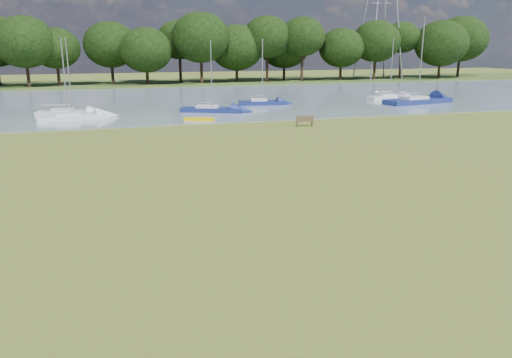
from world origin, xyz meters
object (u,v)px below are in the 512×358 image
object	(u,v)px
sailboat_6	(72,115)
sailboat_7	(389,96)
riverbank_bench	(305,121)
kayak	(199,119)
sailboat_1	(417,99)
sailboat_2	(262,101)
sailboat_3	(211,108)
sailboat_8	(67,111)

from	to	relation	value
sailboat_6	sailboat_7	world-z (taller)	sailboat_7
riverbank_bench	kayak	bearing A→B (deg)	157.18
sailboat_1	sailboat_7	world-z (taller)	sailboat_1
riverbank_bench	sailboat_2	size ratio (longest dim) A/B	0.22
sailboat_3	sailboat_7	world-z (taller)	sailboat_7
sailboat_2	sailboat_3	distance (m)	8.18
sailboat_3	sailboat_6	xyz separation A→B (m)	(-13.32, -1.60, 0.00)
sailboat_6	sailboat_7	distance (m)	38.21
sailboat_2	riverbank_bench	bearing A→B (deg)	-86.78
riverbank_bench	sailboat_6	world-z (taller)	sailboat_6
sailboat_2	sailboat_6	world-z (taller)	sailboat_2
sailboat_6	sailboat_8	bearing A→B (deg)	91.34
riverbank_bench	sailboat_7	xyz separation A→B (m)	(18.53, 17.09, -0.02)
riverbank_bench	sailboat_6	bearing A→B (deg)	165.47
sailboat_1	sailboat_2	bearing A→B (deg)	156.95
sailboat_1	sailboat_7	size ratio (longest dim) A/B	1.29
riverbank_bench	sailboat_7	size ratio (longest dim) A/B	0.21
riverbank_bench	sailboat_8	world-z (taller)	sailboat_8
sailboat_3	sailboat_8	distance (m)	13.91
sailboat_6	sailboat_8	distance (m)	2.67
sailboat_2	sailboat_7	xyz separation A→B (m)	(17.34, 1.36, -0.03)
kayak	riverbank_bench	bearing A→B (deg)	-11.58
sailboat_2	sailboat_3	size ratio (longest dim) A/B	1.03
riverbank_bench	kayak	xyz separation A→B (m)	(-7.94, 5.60, -0.28)
kayak	sailboat_2	size ratio (longest dim) A/B	0.38
kayak	sailboat_3	xyz separation A→B (m)	(2.32, 5.61, 0.25)
sailboat_3	sailboat_8	size ratio (longest dim) A/B	0.98
kayak	sailboat_3	distance (m)	6.07
riverbank_bench	sailboat_8	xyz separation A→B (m)	(-19.49, 12.22, 0.03)
sailboat_8	sailboat_7	bearing A→B (deg)	16.80
sailboat_2	sailboat_1	bearing A→B (deg)	-4.82
sailboat_1	sailboat_7	distance (m)	5.30
kayak	sailboat_6	distance (m)	11.71
sailboat_8	kayak	bearing A→B (deg)	-20.33
sailboat_1	sailboat_8	distance (m)	38.52
sailboat_2	sailboat_8	size ratio (longest dim) A/B	1.01
kayak	sailboat_6	world-z (taller)	sailboat_6
sailboat_3	sailboat_7	distance (m)	24.86
kayak	sailboat_3	world-z (taller)	sailboat_3
sailboat_3	sailboat_1	bearing A→B (deg)	26.07
sailboat_2	sailboat_8	xyz separation A→B (m)	(-20.69, -3.50, 0.01)
riverbank_bench	kayak	distance (m)	9.72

